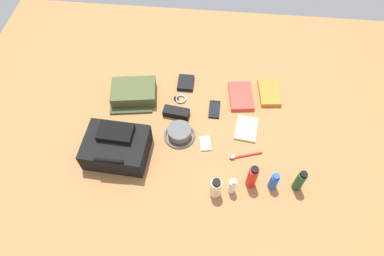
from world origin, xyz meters
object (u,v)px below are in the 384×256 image
(cell_phone, at_px, (214,109))
(media_player, at_px, (205,143))
(wallet, at_px, (186,83))
(sunglasses_case, at_px, (176,113))
(deodorant_spray, at_px, (274,181))
(wristwatch, at_px, (180,99))
(toothbrush, at_px, (244,156))
(sunscreen_spray, at_px, (252,177))
(travel_guidebook, at_px, (241,96))
(notepad, at_px, (246,129))
(shampoo_bottle, at_px, (300,181))
(toothpaste_tube, at_px, (232,186))
(lotion_bottle, at_px, (216,188))
(paperback_novel, at_px, (269,93))
(bucket_hat, at_px, (180,133))
(backpack, at_px, (116,147))
(toiletry_pouch, at_px, (134,93))

(cell_phone, distance_m, media_player, 0.22)
(media_player, xyz_separation_m, wallet, (0.14, -0.39, 0.01))
(sunglasses_case, bearing_deg, deodorant_spray, 150.84)
(wallet, distance_m, sunglasses_case, 0.22)
(wristwatch, xyz_separation_m, toothbrush, (-0.36, 0.33, 0.00))
(deodorant_spray, relative_size, sunscreen_spray, 0.74)
(travel_guidebook, relative_size, notepad, 1.40)
(shampoo_bottle, distance_m, toothpaste_tube, 0.31)
(toothbrush, relative_size, sunglasses_case, 1.18)
(toothpaste_tube, height_order, wallet, toothpaste_tube)
(deodorant_spray, xyz_separation_m, cell_phone, (0.30, -0.42, -0.05))
(lotion_bottle, distance_m, travel_guidebook, 0.60)
(paperback_novel, bearing_deg, notepad, 63.60)
(sunglasses_case, bearing_deg, wristwatch, -87.26)
(lotion_bottle, xyz_separation_m, cell_phone, (0.03, -0.49, -0.06))
(toothpaste_tube, height_order, lotion_bottle, lotion_bottle)
(travel_guidebook, xyz_separation_m, toothbrush, (-0.02, 0.38, -0.00))
(travel_guidebook, relative_size, toothbrush, 1.27)
(travel_guidebook, relative_size, wallet, 1.91)
(notepad, bearing_deg, bucket_hat, 19.06)
(travel_guidebook, height_order, wallet, same)
(sunglasses_case, bearing_deg, media_player, 142.54)
(lotion_bottle, bearing_deg, cell_phone, -86.22)
(bucket_hat, distance_m, wallet, 0.36)
(sunscreen_spray, xyz_separation_m, toothpaste_tube, (0.09, 0.04, -0.02))
(toothbrush, bearing_deg, toothpaste_tube, 73.23)
(toothbrush, bearing_deg, cell_phone, -59.03)
(media_player, bearing_deg, wallet, -69.93)
(shampoo_bottle, bearing_deg, toothpaste_tube, 8.79)
(wristwatch, bearing_deg, backpack, 54.01)
(sunscreen_spray, xyz_separation_m, wallet, (0.37, -0.59, -0.06))
(backpack, xyz_separation_m, sunscreen_spray, (-0.66, 0.10, 0.01))
(bucket_hat, xyz_separation_m, wristwatch, (0.02, -0.24, -0.02))
(backpack, distance_m, cell_phone, 0.57)
(sunscreen_spray, relative_size, wristwatch, 2.22)
(wristwatch, height_order, sunglasses_case, sunglasses_case)
(wristwatch, height_order, notepad, notepad)
(toothpaste_tube, height_order, paperback_novel, toothpaste_tube)
(sunglasses_case, bearing_deg, notepad, 178.38)
(deodorant_spray, xyz_separation_m, paperback_novel, (-0.00, -0.56, -0.04))
(shampoo_bottle, xyz_separation_m, toothbrush, (0.25, -0.14, -0.06))
(toothpaste_tube, height_order, toothbrush, toothpaste_tube)
(bucket_hat, height_order, lotion_bottle, lotion_bottle)
(lotion_bottle, relative_size, media_player, 1.40)
(toiletry_pouch, height_order, deodorant_spray, deodorant_spray)
(backpack, height_order, notepad, backpack)
(toiletry_pouch, relative_size, paperback_novel, 1.38)
(travel_guidebook, bearing_deg, sunglasses_case, 23.82)
(media_player, bearing_deg, backpack, 12.55)
(wristwatch, height_order, toothbrush, toothbrush)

